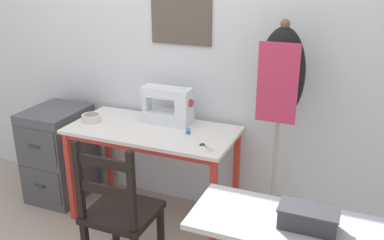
# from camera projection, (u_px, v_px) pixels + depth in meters

# --- Properties ---
(ground_plane) EXTENTS (14.00, 14.00, 0.00)m
(ground_plane) POSITION_uv_depth(u_px,v_px,m) (136.00, 238.00, 3.02)
(ground_plane) COLOR tan
(wall_back) EXTENTS (10.00, 0.07, 2.55)m
(wall_back) POSITION_uv_depth(u_px,v_px,m) (172.00, 42.00, 3.13)
(wall_back) COLOR silver
(wall_back) RESTS_ON ground_plane
(sewing_table) EXTENTS (1.19, 0.58, 0.73)m
(sewing_table) POSITION_uv_depth(u_px,v_px,m) (151.00, 140.00, 3.03)
(sewing_table) COLOR silver
(sewing_table) RESTS_ON ground_plane
(sewing_machine) EXTENTS (0.38, 0.17, 0.29)m
(sewing_machine) POSITION_uv_depth(u_px,v_px,m) (169.00, 107.00, 3.08)
(sewing_machine) COLOR white
(sewing_machine) RESTS_ON sewing_table
(fabric_bowl) EXTENTS (0.14, 0.14, 0.05)m
(fabric_bowl) POSITION_uv_depth(u_px,v_px,m) (91.00, 118.00, 3.13)
(fabric_bowl) COLOR silver
(fabric_bowl) RESTS_ON sewing_table
(scissors) EXTENTS (0.12, 0.10, 0.01)m
(scissors) POSITION_uv_depth(u_px,v_px,m) (205.00, 146.00, 2.72)
(scissors) COLOR silver
(scissors) RESTS_ON sewing_table
(thread_spool_near_machine) EXTENTS (0.04, 0.04, 0.04)m
(thread_spool_near_machine) POSITION_uv_depth(u_px,v_px,m) (188.00, 132.00, 2.91)
(thread_spool_near_machine) COLOR #2875C1
(thread_spool_near_machine) RESTS_ON sewing_table
(wooden_chair) EXTENTS (0.40, 0.38, 0.92)m
(wooden_chair) POSITION_uv_depth(u_px,v_px,m) (120.00, 213.00, 2.53)
(wooden_chair) COLOR black
(wooden_chair) RESTS_ON ground_plane
(filing_cabinet) EXTENTS (0.41, 0.51, 0.75)m
(filing_cabinet) POSITION_uv_depth(u_px,v_px,m) (59.00, 153.00, 3.45)
(filing_cabinet) COLOR #4C4C51
(filing_cabinet) RESTS_ON ground_plane
(dress_form) EXTENTS (0.32, 0.32, 1.52)m
(dress_form) POSITION_uv_depth(u_px,v_px,m) (280.00, 90.00, 2.66)
(dress_form) COLOR #846647
(dress_form) RESTS_ON ground_plane
(storage_box) EXTENTS (0.23, 0.12, 0.08)m
(storage_box) POSITION_uv_depth(u_px,v_px,m) (308.00, 218.00, 1.64)
(storage_box) COLOR #333338
(storage_box) RESTS_ON ironing_board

